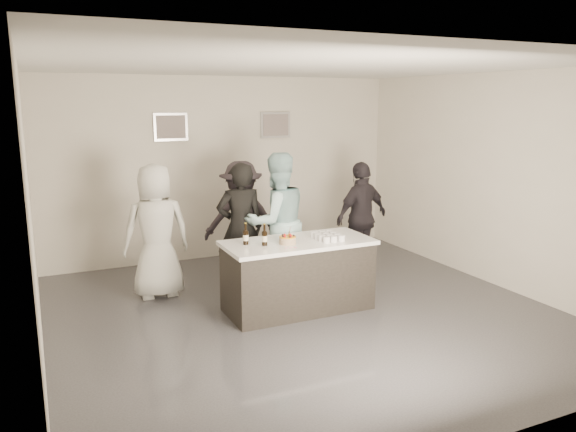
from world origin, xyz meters
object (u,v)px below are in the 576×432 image
(beer_bottle_a, at_px, (246,234))
(person_main_blue, at_px, (277,222))
(beer_bottle_b, at_px, (265,235))
(person_guest_left, at_px, (156,231))
(cake, at_px, (288,241))
(person_main_black, at_px, (240,228))
(person_guest_right, at_px, (362,217))
(person_guest_back, at_px, (241,218))
(bar_counter, at_px, (298,275))

(beer_bottle_a, height_order, person_main_blue, person_main_blue)
(beer_bottle_a, bearing_deg, person_main_blue, 45.47)
(beer_bottle_a, relative_size, beer_bottle_b, 1.00)
(beer_bottle_b, relative_size, person_guest_left, 0.14)
(beer_bottle_a, distance_m, person_guest_left, 1.43)
(beer_bottle_b, bearing_deg, cake, -8.76)
(beer_bottle_b, height_order, person_main_black, person_main_black)
(beer_bottle_a, height_order, person_guest_right, person_guest_right)
(beer_bottle_a, distance_m, beer_bottle_b, 0.23)
(person_guest_right, bearing_deg, beer_bottle_b, 15.27)
(person_guest_left, xyz_separation_m, person_guest_back, (1.38, 0.50, -0.04))
(person_guest_back, bearing_deg, person_main_blue, 113.57)
(beer_bottle_a, xyz_separation_m, beer_bottle_b, (0.19, -0.14, 0.00))
(person_main_black, bearing_deg, person_guest_back, -103.42)
(beer_bottle_b, height_order, person_main_blue, person_main_blue)
(person_main_blue, xyz_separation_m, person_guest_left, (-1.58, 0.39, -0.06))
(person_main_black, xyz_separation_m, person_guest_back, (0.29, 0.75, -0.04))
(person_main_black, distance_m, person_guest_left, 1.12)
(person_main_black, height_order, person_guest_left, person_guest_left)
(cake, xyz_separation_m, beer_bottle_b, (-0.28, 0.04, 0.09))
(beer_bottle_a, height_order, person_guest_left, person_guest_left)
(beer_bottle_a, xyz_separation_m, person_guest_left, (-0.84, 1.15, -0.12))
(beer_bottle_b, distance_m, person_guest_right, 2.39)
(person_main_black, relative_size, person_guest_back, 1.04)
(cake, bearing_deg, person_main_black, 101.49)
(person_guest_back, bearing_deg, beer_bottle_a, 82.72)
(person_main_blue, xyz_separation_m, person_guest_back, (-0.20, 0.89, -0.10))
(cake, height_order, beer_bottle_b, beer_bottle_b)
(person_main_black, distance_m, person_guest_right, 2.03)
(person_guest_back, bearing_deg, person_main_black, 80.00)
(person_guest_back, bearing_deg, beer_bottle_b, 89.75)
(person_main_black, distance_m, person_main_blue, 0.51)
(person_main_blue, height_order, person_guest_back, person_main_blue)
(cake, bearing_deg, person_guest_right, 33.47)
(bar_counter, height_order, beer_bottle_b, beer_bottle_b)
(cake, relative_size, person_guest_left, 0.11)
(cake, xyz_separation_m, person_guest_left, (-1.31, 1.33, -0.03))
(bar_counter, distance_m, person_guest_right, 2.00)
(beer_bottle_a, height_order, person_guest_back, person_guest_back)
(person_guest_right, bearing_deg, cake, 19.93)
(beer_bottle_b, distance_m, person_guest_left, 1.65)
(person_main_black, height_order, person_guest_right, person_main_black)
(cake, bearing_deg, person_guest_back, 87.79)
(person_guest_left, height_order, person_guest_right, person_guest_left)
(cake, height_order, person_guest_right, person_guest_right)
(bar_counter, height_order, person_guest_left, person_guest_left)
(person_main_blue, distance_m, person_guest_back, 0.92)
(bar_counter, relative_size, person_guest_back, 1.08)
(beer_bottle_b, bearing_deg, person_main_black, 86.32)
(cake, relative_size, beer_bottle_a, 0.79)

